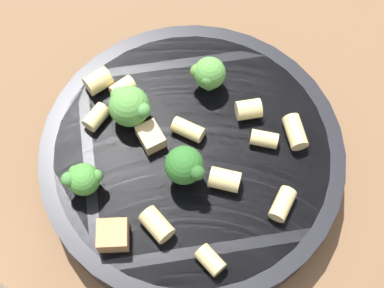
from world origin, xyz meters
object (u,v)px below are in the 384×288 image
at_px(chicken_chunk_0, 113,235).
at_px(rigatoni_8, 96,117).
at_px(rigatoni_1, 123,89).
at_px(chicken_chunk_1, 150,140).
at_px(rigatoni_7, 295,132).
at_px(rigatoni_6, 249,109).
at_px(rigatoni_9, 210,260).
at_px(rigatoni_10, 264,139).
at_px(broccoli_floret_0, 188,166).
at_px(rigatoni_4, 188,130).
at_px(rigatoni_3, 157,225).
at_px(broccoli_floret_3, 83,179).
at_px(rigatoni_0, 225,180).
at_px(rigatoni_2, 98,81).
at_px(broccoli_floret_1, 129,106).
at_px(pasta_bowl, 192,157).
at_px(rigatoni_5, 283,204).
at_px(broccoli_floret_2, 209,74).

bearing_deg(chicken_chunk_0, rigatoni_8, 24.96).
height_order(rigatoni_1, chicken_chunk_1, rigatoni_1).
bearing_deg(rigatoni_7, rigatoni_6, 74.60).
bearing_deg(rigatoni_9, rigatoni_7, -20.63).
bearing_deg(rigatoni_10, broccoli_floret_0, 130.75).
distance_m(rigatoni_4, chicken_chunk_1, 0.03).
bearing_deg(rigatoni_8, rigatoni_7, -81.41).
distance_m(broccoli_floret_0, rigatoni_3, 0.05).
relative_size(broccoli_floret_3, chicken_chunk_0, 1.34).
height_order(rigatoni_0, chicken_chunk_1, rigatoni_0).
bearing_deg(rigatoni_10, rigatoni_4, 95.77).
bearing_deg(broccoli_floret_0, rigatoni_0, -85.25).
height_order(rigatoni_2, rigatoni_10, rigatoni_2).
xyz_separation_m(rigatoni_6, chicken_chunk_0, (-0.13, 0.08, 0.00)).
relative_size(broccoli_floret_1, chicken_chunk_1, 1.61).
xyz_separation_m(rigatoni_0, rigatoni_4, (0.04, 0.04, -0.00)).
xyz_separation_m(pasta_bowl, rigatoni_1, (0.04, 0.07, 0.02)).
bearing_deg(rigatoni_9, rigatoni_5, -39.09).
bearing_deg(rigatoni_3, broccoli_floret_0, -16.63).
bearing_deg(rigatoni_9, pasta_bowl, 21.68).
bearing_deg(rigatoni_0, broccoli_floret_0, 94.75).
xyz_separation_m(rigatoni_1, rigatoni_8, (-0.03, 0.01, -0.00)).
xyz_separation_m(rigatoni_0, rigatoni_6, (0.07, -0.01, -0.00)).
height_order(rigatoni_2, rigatoni_7, rigatoni_2).
height_order(rigatoni_3, rigatoni_5, rigatoni_3).
relative_size(broccoli_floret_1, rigatoni_1, 1.82).
relative_size(broccoli_floret_1, rigatoni_10, 1.66).
height_order(broccoli_floret_1, rigatoni_2, broccoli_floret_1).
xyz_separation_m(rigatoni_1, rigatoni_6, (0.00, -0.11, 0.00)).
bearing_deg(pasta_bowl, rigatoni_10, -70.58).
xyz_separation_m(rigatoni_4, chicken_chunk_1, (-0.02, 0.03, -0.00)).
height_order(broccoli_floret_2, rigatoni_0, broccoli_floret_2).
distance_m(rigatoni_3, rigatoni_4, 0.09).
xyz_separation_m(broccoli_floret_1, rigatoni_3, (-0.09, -0.05, -0.01)).
height_order(rigatoni_1, rigatoni_5, rigatoni_1).
bearing_deg(rigatoni_9, rigatoni_1, 39.71).
distance_m(rigatoni_2, chicken_chunk_1, 0.07).
distance_m(rigatoni_2, rigatoni_3, 0.14).
distance_m(rigatoni_1, chicken_chunk_0, 0.13).
bearing_deg(rigatoni_0, rigatoni_4, 46.46).
relative_size(broccoli_floret_2, chicken_chunk_1, 1.46).
bearing_deg(rigatoni_6, rigatoni_4, 123.14).
distance_m(rigatoni_0, chicken_chunk_0, 0.10).
bearing_deg(rigatoni_3, rigatoni_4, -2.48).
distance_m(broccoli_floret_2, rigatoni_5, 0.13).
distance_m(rigatoni_9, chicken_chunk_0, 0.08).
distance_m(broccoli_floret_2, chicken_chunk_0, 0.16).
relative_size(rigatoni_4, chicken_chunk_0, 1.14).
relative_size(pasta_bowl, rigatoni_8, 11.59).
bearing_deg(broccoli_floret_2, rigatoni_3, 175.77).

